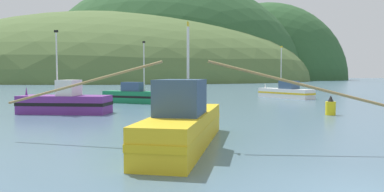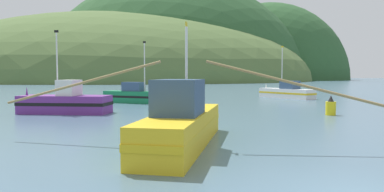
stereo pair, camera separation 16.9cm
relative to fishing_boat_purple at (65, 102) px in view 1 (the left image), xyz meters
The scene contains 8 objects.
hill_far_center 197.06m from the fishing_boat_purple, 67.10° to the left, with size 95.39×76.32×92.53m, color #2D562D.
hill_far_left 164.68m from the fishing_boat_purple, 93.72° to the left, with size 201.18×160.95×68.88m, color #516B38.
hill_mid_right 168.17m from the fishing_boat_purple, 83.87° to the left, with size 141.80×113.44×109.40m, color #2D562D.
fishing_boat_purple is the anchor object (origin of this frame).
fishing_boat_white 30.20m from the fishing_boat_purple, 33.51° to the left, with size 5.68×8.37×7.11m.
fishing_boat_yellow 16.85m from the fishing_boat_purple, 59.48° to the right, with size 16.98×10.00×5.63m.
fishing_boat_green 11.29m from the fishing_boat_purple, 60.84° to the left, with size 8.36×5.64×6.85m.
channel_buoy 21.40m from the fishing_boat_purple, ahead, with size 0.78×0.78×1.56m.
Camera 1 is at (-5.45, -8.37, 3.19)m, focal length 33.41 mm.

